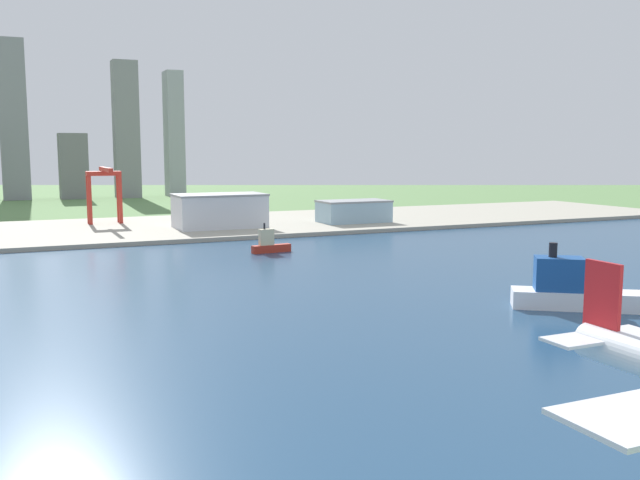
# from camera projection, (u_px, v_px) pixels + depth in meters

# --- Properties ---
(ground_plane) EXTENTS (2400.00, 2400.00, 0.00)m
(ground_plane) POSITION_uv_depth(u_px,v_px,m) (161.00, 290.00, 249.22)
(ground_plane) COLOR #5C854B
(water_bay) EXTENTS (840.00, 360.00, 0.15)m
(water_bay) POSITION_uv_depth(u_px,v_px,m) (205.00, 329.00, 194.96)
(water_bay) COLOR navy
(water_bay) RESTS_ON ground
(industrial_pier) EXTENTS (840.00, 140.00, 2.50)m
(industrial_pier) POSITION_uv_depth(u_px,v_px,m) (96.00, 231.00, 420.87)
(industrial_pier) COLOR #A8A392
(industrial_pier) RESTS_ON ground
(ferry_boat) EXTENTS (39.19, 31.95, 20.66)m
(ferry_boat) POSITION_uv_depth(u_px,v_px,m) (571.00, 290.00, 219.23)
(ferry_boat) COLOR white
(ferry_boat) RESTS_ON water_bay
(tugboat_small) EXTENTS (19.93, 5.25, 14.57)m
(tugboat_small) POSITION_uv_depth(u_px,v_px,m) (269.00, 244.00, 338.97)
(tugboat_small) COLOR #B22D1E
(tugboat_small) RESTS_ON water_bay
(port_crane_red) EXTENTS (21.19, 47.20, 36.29)m
(port_crane_red) POSITION_uv_depth(u_px,v_px,m) (104.00, 183.00, 446.69)
(port_crane_red) COLOR #B72D23
(port_crane_red) RESTS_ON industrial_pier
(warehouse_main) EXTENTS (54.35, 30.83, 20.59)m
(warehouse_main) POSITION_uv_depth(u_px,v_px,m) (220.00, 211.00, 427.68)
(warehouse_main) COLOR silver
(warehouse_main) RESTS_ON industrial_pier
(warehouse_annex) EXTENTS (45.69, 25.54, 14.34)m
(warehouse_annex) POSITION_uv_depth(u_px,v_px,m) (354.00, 211.00, 460.08)
(warehouse_annex) COLOR #99BCD1
(warehouse_annex) RESTS_ON industrial_pier
(distant_skyline) EXTENTS (295.81, 57.44, 157.96)m
(distant_skyline) POSITION_uv_depth(u_px,v_px,m) (37.00, 139.00, 699.94)
(distant_skyline) COLOR #A0A1AA
(distant_skyline) RESTS_ON ground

